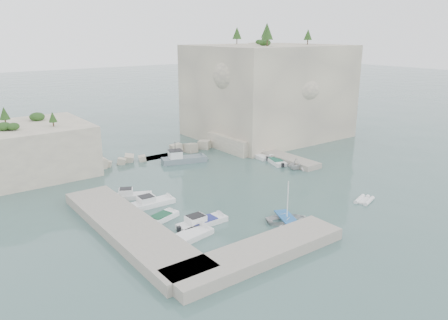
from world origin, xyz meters
TOP-DOWN VIEW (x-y plane):
  - ground at (0.00, 0.00)m, footprint 400.00×400.00m
  - cliff_east at (23.00, 23.00)m, footprint 26.00×22.00m
  - cliff_terrace at (13.00, 18.00)m, footprint 8.00×10.00m
  - outcrop_west at (-20.00, 25.00)m, footprint 16.00×14.00m
  - quay_west at (-17.00, -1.00)m, footprint 5.00×24.00m
  - quay_south at (-10.00, -12.50)m, footprint 18.00×4.00m
  - ledge_east at (13.50, 10.00)m, footprint 3.00×16.00m
  - breakwater at (-1.00, 22.00)m, footprint 28.00×3.00m
  - motorboat_a at (-12.60, 7.70)m, footprint 5.33×3.71m
  - motorboat_b at (-11.67, 4.25)m, footprint 5.72×2.03m
  - motorboat_c at (-12.91, -0.04)m, footprint 4.76×2.91m
  - motorboat_d at (-10.05, -3.70)m, footprint 6.09×1.93m
  - motorboat_e at (-12.52, -5.50)m, footprint 5.05×2.78m
  - rowboat at (-2.40, -8.38)m, footprint 5.32×4.65m
  - inflatable_dinghy at (9.03, -9.75)m, footprint 3.27×2.28m
  - tender_east_a at (11.91, 4.10)m, footprint 3.61×3.18m
  - tender_east_b at (11.48, 8.06)m, footprint 3.16×5.23m
  - tender_east_c at (11.47, 12.07)m, footprint 2.14×5.21m
  - tender_east_d at (11.27, 13.21)m, footprint 4.20×3.24m
  - work_boat at (0.39, 16.80)m, footprint 7.80×4.22m
  - rowboat_mast at (-2.40, -8.38)m, footprint 0.10×0.10m
  - vegetation at (17.83, 24.40)m, footprint 53.48×13.88m

SIDE VIEW (x-z plane):
  - ground at x=0.00m, z-range 0.00..0.00m
  - motorboat_a at x=-12.60m, z-range -0.70..0.70m
  - motorboat_b at x=-11.67m, z-range -0.70..0.70m
  - motorboat_c at x=-12.91m, z-range -0.35..0.35m
  - motorboat_d at x=-10.05m, z-range -0.70..0.70m
  - motorboat_e at x=-12.52m, z-range -0.35..0.35m
  - rowboat at x=-2.40m, z-range -0.46..0.46m
  - inflatable_dinghy at x=9.03m, z-range -0.22..0.22m
  - tender_east_a at x=11.91m, z-range -0.89..0.89m
  - tender_east_b at x=11.48m, z-range -0.35..0.35m
  - tender_east_c at x=11.47m, z-range -0.35..0.35m
  - tender_east_d at x=11.27m, z-range -0.77..0.77m
  - work_boat at x=0.39m, z-range -1.10..1.10m
  - ledge_east at x=13.50m, z-range 0.00..0.80m
  - quay_west at x=-17.00m, z-range 0.00..1.10m
  - quay_south at x=-10.00m, z-range 0.00..1.10m
  - breakwater at x=-1.00m, z-range 0.00..1.40m
  - cliff_terrace at x=13.00m, z-range 0.00..2.50m
  - rowboat_mast at x=-2.40m, z-range 0.46..4.66m
  - outcrop_west at x=-20.00m, z-range 0.00..7.00m
  - cliff_east at x=23.00m, z-range 0.00..17.00m
  - vegetation at x=17.83m, z-range 11.23..24.63m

